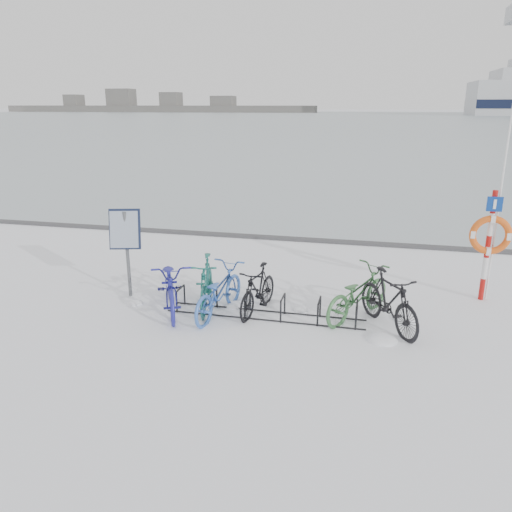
% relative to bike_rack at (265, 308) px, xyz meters
% --- Properties ---
extents(ground, '(900.00, 900.00, 0.00)m').
position_rel_bike_rack_xyz_m(ground, '(0.00, 0.00, -0.18)').
color(ground, white).
rests_on(ground, ground).
extents(ice_sheet, '(400.00, 298.00, 0.02)m').
position_rel_bike_rack_xyz_m(ice_sheet, '(0.00, 155.00, -0.17)').
color(ice_sheet, '#A7B5BC').
rests_on(ice_sheet, ground).
extents(quay_edge, '(400.00, 0.25, 0.10)m').
position_rel_bike_rack_xyz_m(quay_edge, '(0.00, 5.90, -0.13)').
color(quay_edge, '#3F3F42').
rests_on(quay_edge, ground).
extents(bike_rack, '(4.00, 0.48, 0.46)m').
position_rel_bike_rack_xyz_m(bike_rack, '(0.00, 0.00, 0.00)').
color(bike_rack, black).
rests_on(bike_rack, ground).
extents(info_board, '(0.70, 0.41, 1.97)m').
position_rel_bike_rack_xyz_m(info_board, '(-3.15, 0.37, 1.24)').
color(info_board, '#595B5E').
rests_on(info_board, ground).
extents(lifebuoy_station, '(0.84, 0.23, 4.36)m').
position_rel_bike_rack_xyz_m(lifebuoy_station, '(4.40, 1.92, 1.28)').
color(lifebuoy_station, '#A8100D').
rests_on(lifebuoy_station, ground).
extents(shoreline, '(180.00, 12.00, 9.50)m').
position_rel_bike_rack_xyz_m(shoreline, '(-122.02, 260.00, 2.61)').
color(shoreline, '#4B4B4B').
rests_on(shoreline, ground).
extents(bike_0, '(1.62, 2.30, 1.15)m').
position_rel_bike_rack_xyz_m(bike_0, '(-1.96, -0.10, 0.39)').
color(bike_0, navy).
rests_on(bike_0, ground).
extents(bike_1, '(0.90, 1.92, 1.11)m').
position_rel_bike_rack_xyz_m(bike_1, '(-1.30, 0.20, 0.38)').
color(bike_1, '#1B6056').
rests_on(bike_1, ground).
extents(bike_2, '(1.00, 2.05, 1.03)m').
position_rel_bike_rack_xyz_m(bike_2, '(-0.95, -0.08, 0.34)').
color(bike_2, '#3966BD').
rests_on(bike_2, ground).
extents(bike_3, '(0.79, 1.73, 1.01)m').
position_rel_bike_rack_xyz_m(bike_3, '(-0.20, 0.22, 0.32)').
color(bike_3, black).
rests_on(bike_3, ground).
extents(bike_4, '(1.66, 2.08, 1.06)m').
position_rel_bike_rack_xyz_m(bike_4, '(1.79, 0.42, 0.35)').
color(bike_4, '#366839').
rests_on(bike_4, ground).
extents(bike_5, '(1.48, 1.90, 1.15)m').
position_rel_bike_rack_xyz_m(bike_5, '(2.38, 0.04, 0.39)').
color(bike_5, black).
rests_on(bike_5, ground).
extents(snow_drifts, '(6.01, 1.54, 0.20)m').
position_rel_bike_rack_xyz_m(snow_drifts, '(1.12, 0.03, -0.18)').
color(snow_drifts, white).
rests_on(snow_drifts, ground).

